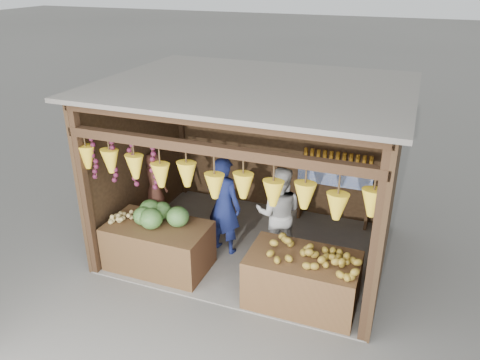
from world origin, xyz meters
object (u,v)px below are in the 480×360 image
(counter_right, at_px, (302,280))
(counter_left, at_px, (159,246))
(woman_standing, at_px, (279,213))
(vendor_seated, at_px, (155,180))
(man_standing, at_px, (224,206))

(counter_right, bearing_deg, counter_left, 178.26)
(counter_left, bearing_deg, woman_standing, 30.94)
(counter_left, height_order, vendor_seated, vendor_seated)
(woman_standing, distance_m, vendor_seated, 2.31)
(counter_right, distance_m, man_standing, 1.73)
(man_standing, relative_size, vendor_seated, 1.62)
(counter_left, height_order, counter_right, counter_right)
(counter_right, bearing_deg, woman_standing, 122.28)
(man_standing, bearing_deg, woman_standing, -155.75)
(counter_right, height_order, man_standing, man_standing)
(man_standing, height_order, vendor_seated, man_standing)
(counter_left, distance_m, woman_standing, 1.86)
(vendor_seated, bearing_deg, man_standing, -178.50)
(counter_left, distance_m, vendor_seated, 1.47)
(man_standing, bearing_deg, counter_right, 162.60)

